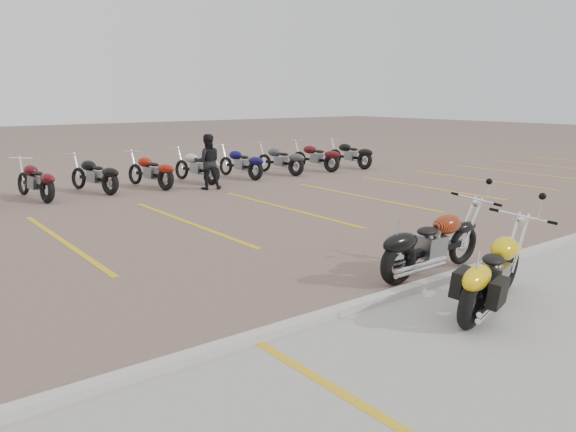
# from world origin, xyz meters

# --- Properties ---
(ground) EXTENTS (100.00, 100.00, 0.00)m
(ground) POSITION_xyz_m (0.00, 0.00, 0.00)
(ground) COLOR brown
(ground) RESTS_ON ground
(concrete_apron) EXTENTS (60.00, 5.00, 0.01)m
(concrete_apron) POSITION_xyz_m (0.00, -4.50, 0.01)
(concrete_apron) COLOR #9E9B93
(concrete_apron) RESTS_ON ground
(curb) EXTENTS (60.00, 0.18, 0.12)m
(curb) POSITION_xyz_m (0.00, -2.00, 0.06)
(curb) COLOR #ADAAA3
(curb) RESTS_ON ground
(parking_stripes) EXTENTS (38.00, 5.50, 0.01)m
(parking_stripes) POSITION_xyz_m (0.00, 4.00, 0.00)
(parking_stripes) COLOR gold
(parking_stripes) RESTS_ON ground
(yellow_cruiser) EXTENTS (2.21, 0.78, 0.93)m
(yellow_cruiser) POSITION_xyz_m (0.67, -3.03, 0.46)
(yellow_cruiser) COLOR black
(yellow_cruiser) RESTS_ON ground
(flame_cruiser) EXTENTS (2.28, 0.34, 0.94)m
(flame_cruiser) POSITION_xyz_m (1.23, -1.61, 0.47)
(flame_cruiser) COLOR black
(flame_cruiser) RESTS_ON ground
(person_b) EXTENTS (0.98, 0.89, 1.65)m
(person_b) POSITION_xyz_m (2.63, 7.78, 0.83)
(person_b) COLOR black
(person_b) RESTS_ON ground
(bg_bike_row) EXTENTS (20.77, 2.08, 1.10)m
(bg_bike_row) POSITION_xyz_m (-0.32, 9.15, 0.55)
(bg_bike_row) COLOR black
(bg_bike_row) RESTS_ON ground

